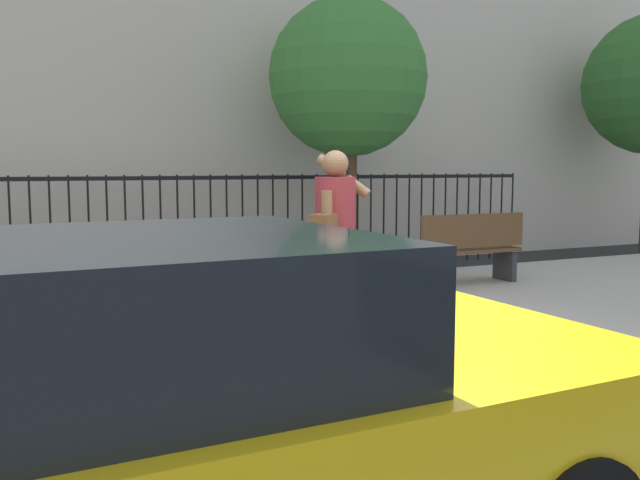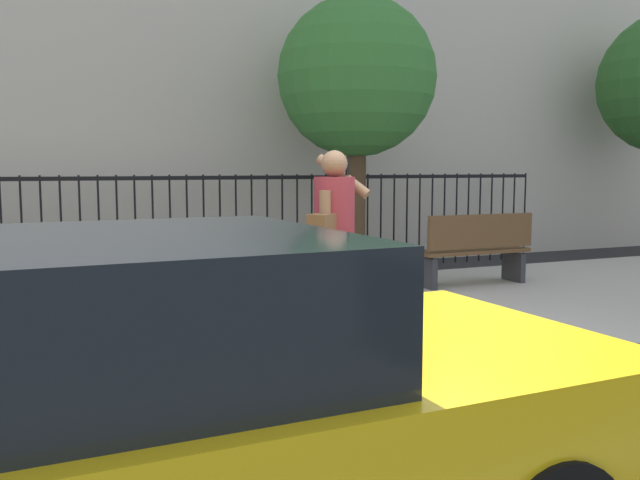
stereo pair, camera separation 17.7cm
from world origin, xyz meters
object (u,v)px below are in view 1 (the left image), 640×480
object	(u,v)px
pedestrian_on_phone	(334,236)
street_bench	(467,247)
taxi_yellow	(152,425)
street_tree_near	(348,79)

from	to	relation	value
pedestrian_on_phone	street_bench	xyz separation A→B (m)	(3.09, 2.27, -0.49)
taxi_yellow	pedestrian_on_phone	bearing A→B (deg)	50.72
taxi_yellow	street_tree_near	size ratio (longest dim) A/B	1.00
taxi_yellow	street_bench	bearing A→B (deg)	42.78
pedestrian_on_phone	taxi_yellow	bearing A→B (deg)	-129.28
street_tree_near	pedestrian_on_phone	bearing A→B (deg)	-118.55
taxi_yellow	pedestrian_on_phone	world-z (taller)	pedestrian_on_phone
taxi_yellow	street_tree_near	xyz separation A→B (m)	(4.29, 6.67, 2.33)
taxi_yellow	street_tree_near	distance (m)	8.26
pedestrian_on_phone	street_tree_near	distance (m)	5.17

